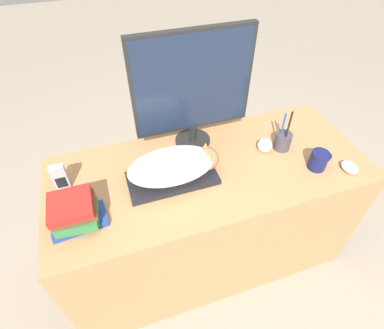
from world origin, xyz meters
name	(u,v)px	position (x,y,z in m)	size (l,w,h in m)	color
ground_plane	(225,298)	(0.00, 0.00, 0.00)	(12.00, 12.00, 0.00)	gray
desk	(207,216)	(0.00, 0.31, 0.36)	(1.45, 0.62, 0.72)	#9E7047
keyboard	(172,178)	(-0.18, 0.29, 0.74)	(0.38, 0.18, 0.02)	black
cat	(176,165)	(-0.17, 0.29, 0.81)	(0.40, 0.20, 0.12)	white
monitor	(193,87)	(-0.02, 0.51, 1.03)	(0.53, 0.17, 0.55)	black
computer_mouse	(350,167)	(0.58, 0.10, 0.74)	(0.06, 0.08, 0.04)	silver
coffee_mug	(319,160)	(0.46, 0.16, 0.77)	(0.11, 0.08, 0.09)	#141947
pen_cup	(283,140)	(0.37, 0.33, 0.77)	(0.08, 0.08, 0.22)	#38383D
baseball	(265,145)	(0.29, 0.34, 0.76)	(0.07, 0.07, 0.07)	silver
phone	(60,177)	(-0.63, 0.40, 0.79)	(0.06, 0.03, 0.12)	#99999E
book_stack	(75,213)	(-0.58, 0.19, 0.79)	(0.21, 0.15, 0.13)	navy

